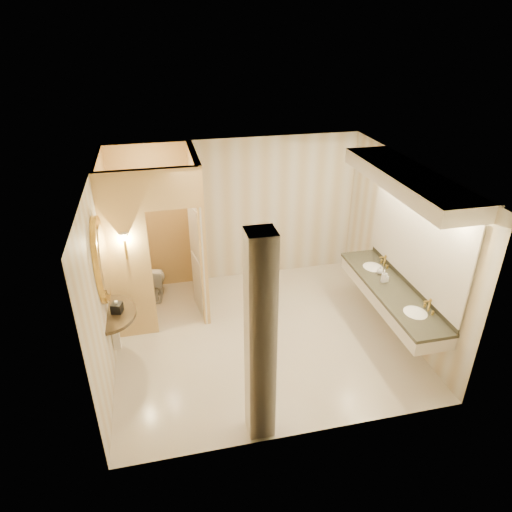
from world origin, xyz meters
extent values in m
plane|color=beige|center=(0.00, 0.00, 0.00)|extent=(4.50, 4.50, 0.00)
plane|color=silver|center=(0.00, 0.00, 2.70)|extent=(4.50, 4.50, 0.00)
cube|color=beige|center=(0.00, 2.00, 1.35)|extent=(4.50, 0.02, 2.70)
cube|color=beige|center=(0.00, -2.00, 1.35)|extent=(4.50, 0.02, 2.70)
cube|color=beige|center=(-2.25, 0.00, 1.35)|extent=(0.02, 4.00, 2.70)
cube|color=beige|center=(2.25, 0.00, 1.35)|extent=(0.02, 4.00, 2.70)
cube|color=#F0CA7D|center=(-0.80, 1.25, 1.35)|extent=(0.10, 1.50, 2.70)
cube|color=#F0CA7D|center=(-1.93, 0.50, 1.35)|extent=(0.65, 0.10, 2.70)
cube|color=#F0CA7D|center=(-1.20, 0.50, 2.40)|extent=(0.80, 0.10, 0.60)
cube|color=beige|center=(-0.86, 0.90, 1.05)|extent=(0.17, 0.80, 2.10)
cylinder|color=#B58F3A|center=(-1.93, 0.43, 1.55)|extent=(0.03, 0.03, 0.30)
cone|color=beige|center=(-1.93, 0.43, 1.75)|extent=(0.14, 0.14, 0.14)
cube|color=beige|center=(1.95, -0.40, 0.73)|extent=(0.60, 2.48, 0.24)
cube|color=black|center=(1.95, -0.40, 0.85)|extent=(0.64, 2.52, 0.05)
cube|color=black|center=(2.23, -0.40, 0.92)|extent=(0.03, 2.48, 0.10)
ellipsoid|color=white|center=(1.95, -1.07, 0.83)|extent=(0.40, 0.44, 0.15)
cylinder|color=#B58F3A|center=(2.15, -1.07, 0.96)|extent=(0.03, 0.03, 0.22)
ellipsoid|color=white|center=(1.95, 0.27, 0.83)|extent=(0.40, 0.44, 0.15)
cylinder|color=#B58F3A|center=(2.15, 0.27, 0.96)|extent=(0.03, 0.03, 0.22)
cube|color=white|center=(2.23, -0.40, 1.70)|extent=(0.03, 2.48, 1.40)
cube|color=beige|center=(1.95, -0.40, 2.59)|extent=(0.75, 2.68, 0.22)
cylinder|color=black|center=(-2.23, -0.12, 0.85)|extent=(0.94, 0.94, 0.05)
cube|color=beige|center=(-2.19, -0.12, 0.55)|extent=(0.10, 0.10, 0.60)
cylinder|color=gold|center=(-2.21, -0.12, 1.70)|extent=(0.07, 0.94, 0.94)
cylinder|color=white|center=(-2.17, -0.12, 1.70)|extent=(0.02, 0.75, 0.75)
cube|color=beige|center=(-0.45, -1.80, 1.35)|extent=(0.31, 0.31, 2.70)
cube|color=black|center=(-2.11, -0.14, 0.95)|extent=(0.17, 0.17, 0.14)
imported|color=white|center=(-1.61, 1.57, 0.33)|extent=(0.47, 0.70, 0.67)
imported|color=beige|center=(1.93, -0.20, 0.95)|extent=(0.08, 0.08, 0.15)
imported|color=silver|center=(1.95, 0.04, 0.94)|extent=(0.12, 0.12, 0.13)
imported|color=#C6B28C|center=(1.89, -0.21, 0.98)|extent=(0.10, 0.11, 0.21)
camera|label=1|loc=(-1.38, -5.71, 4.54)|focal=32.00mm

